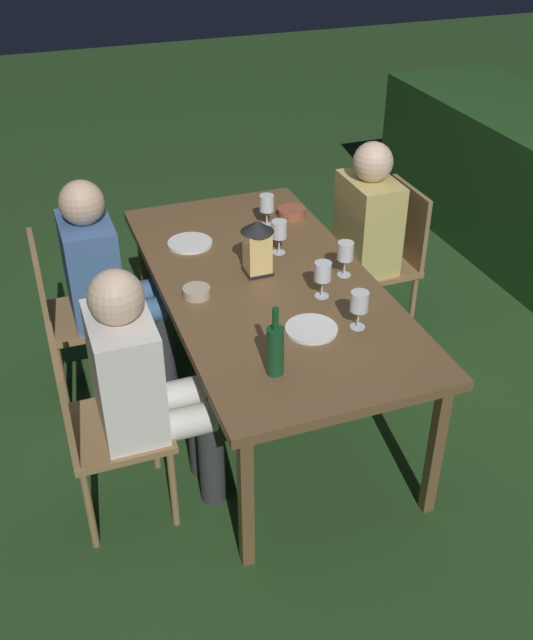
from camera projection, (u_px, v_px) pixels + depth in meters
The scene contains 19 objects.
ground_plane at pixel (266, 403), 3.78m from camera, with size 16.00×16.00×0.00m, color #26471E.
dining_table at pixel (266, 290), 3.41m from camera, with size 1.94×0.96×0.73m.
chair_side_right_a at pixel (386, 254), 4.11m from camera, with size 0.42×0.40×0.87m.
person_in_mustard at pixel (356, 235), 3.97m from camera, with size 0.38×0.47×1.15m.
chair_side_left_a at pixel (70, 311), 3.61m from camera, with size 0.42×0.40×0.87m.
person_in_blue at pixel (106, 278), 3.58m from camera, with size 0.38×0.47×1.15m.
chair_side_left_b at pixel (99, 423), 2.92m from camera, with size 0.42×0.40×0.87m.
person_in_cream at pixel (143, 382), 2.90m from camera, with size 0.38×0.47×1.15m.
lantern_centerpiece at pixel (257, 245), 3.36m from camera, with size 0.15×0.15×0.27m.
green_bottle_on_table at pixel (275, 349), 2.74m from camera, with size 0.07×0.07×0.29m.
wine_glass_a at pixel (279, 231), 3.54m from camera, with size 0.08×0.08×0.17m.
wine_glass_b at pixel (267, 205), 3.80m from camera, with size 0.08×0.08×0.17m.
wine_glass_c at pixel (359, 303), 2.99m from camera, with size 0.08×0.08×0.17m.
wine_glass_d at pixel (345, 253), 3.36m from camera, with size 0.08×0.08×0.17m.
wine_glass_e at pixel (323, 273), 3.20m from camera, with size 0.08×0.08×0.17m.
plate_a at pixel (190, 243), 3.68m from camera, with size 0.22×0.22×0.01m, color white.
plate_b at pixel (311, 329), 3.03m from camera, with size 0.22×0.22×0.01m, color white.
bowl_olives at pixel (291, 212), 3.94m from camera, with size 0.15×0.15×0.05m.
bowl_bread at pixel (197, 292), 3.25m from camera, with size 0.12×0.12×0.04m.
Camera 1 is at (2.75, -1.00, 2.43)m, focal length 41.22 mm.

